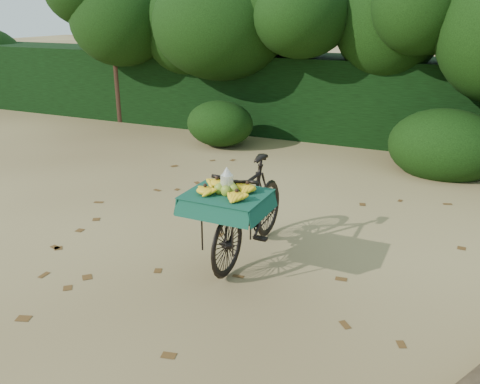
% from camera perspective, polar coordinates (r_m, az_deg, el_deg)
% --- Properties ---
extents(ground, '(80.00, 80.00, 0.00)m').
position_cam_1_polar(ground, '(6.20, 4.76, -7.18)').
color(ground, tan).
rests_on(ground, ground).
extents(vendor_bicycle, '(0.85, 1.95, 1.18)m').
position_cam_1_polar(vendor_bicycle, '(5.98, 0.99, -1.87)').
color(vendor_bicycle, black).
rests_on(vendor_bicycle, ground).
extents(hedge_backdrop, '(26.00, 1.80, 1.80)m').
position_cam_1_polar(hedge_backdrop, '(11.81, 15.61, 9.90)').
color(hedge_backdrop, black).
rests_on(hedge_backdrop, ground).
extents(tree_row, '(14.50, 2.00, 4.00)m').
position_cam_1_polar(tree_row, '(11.02, 11.99, 15.30)').
color(tree_row, black).
rests_on(tree_row, ground).
extents(bush_clumps, '(8.80, 1.70, 0.90)m').
position_cam_1_polar(bush_clumps, '(9.89, 16.24, 5.30)').
color(bush_clumps, black).
rests_on(bush_clumps, ground).
extents(leaf_litter, '(7.00, 7.30, 0.01)m').
position_cam_1_polar(leaf_litter, '(6.76, 6.66, -4.83)').
color(leaf_litter, '#553616').
rests_on(leaf_litter, ground).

